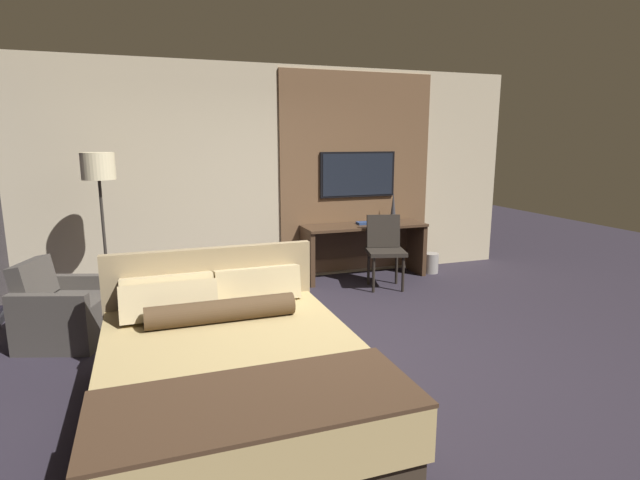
% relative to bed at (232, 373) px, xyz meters
% --- Properties ---
extents(ground_plane, '(16.00, 16.00, 0.00)m').
position_rel_bed_xyz_m(ground_plane, '(1.00, 0.63, -0.31)').
color(ground_plane, '#28232D').
extents(wall_back_tv_panel, '(7.20, 0.09, 2.80)m').
position_rel_bed_xyz_m(wall_back_tv_panel, '(1.17, 3.22, 1.09)').
color(wall_back_tv_panel, '#BCAD8E').
rests_on(wall_back_tv_panel, ground_plane).
extents(bed, '(1.73, 2.20, 0.98)m').
position_rel_bed_xyz_m(bed, '(0.00, 0.00, 0.00)').
color(bed, '#33281E').
rests_on(bed, ground_plane).
extents(desk, '(1.69, 0.52, 0.74)m').
position_rel_bed_xyz_m(desk, '(2.29, 2.94, 0.19)').
color(desk, '#422D1E').
rests_on(desk, ground_plane).
extents(tv, '(1.09, 0.04, 0.62)m').
position_rel_bed_xyz_m(tv, '(2.29, 3.15, 1.08)').
color(tv, black).
extents(desk_chair, '(0.56, 0.56, 0.92)m').
position_rel_bed_xyz_m(desk_chair, '(2.37, 2.44, 0.25)').
color(desk_chair, '#28231E').
rests_on(desk_chair, ground_plane).
extents(armchair_by_window, '(0.89, 0.92, 0.79)m').
position_rel_bed_xyz_m(armchair_by_window, '(-1.26, 1.81, -0.04)').
color(armchair_by_window, '#47423D').
rests_on(armchair_by_window, ground_plane).
extents(floor_lamp, '(0.34, 0.34, 1.74)m').
position_rel_bed_xyz_m(floor_lamp, '(-0.92, 2.54, 1.15)').
color(floor_lamp, '#282623').
rests_on(floor_lamp, ground_plane).
extents(vase_tall, '(0.09, 0.09, 0.41)m').
position_rel_bed_xyz_m(vase_tall, '(2.77, 2.99, 0.63)').
color(vase_tall, '#333338').
rests_on(vase_tall, desk).
extents(book, '(0.23, 0.16, 0.03)m').
position_rel_bed_xyz_m(book, '(2.32, 2.94, 0.44)').
color(book, navy).
rests_on(book, desk).
extents(waste_bin, '(0.22, 0.22, 0.28)m').
position_rel_bed_xyz_m(waste_bin, '(3.30, 2.82, -0.17)').
color(waste_bin, gray).
rests_on(waste_bin, ground_plane).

